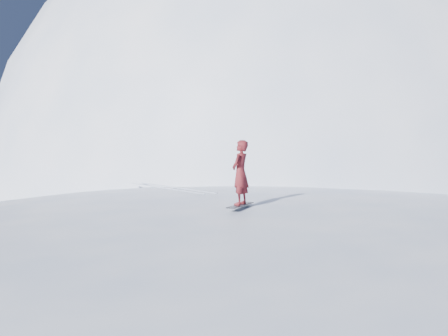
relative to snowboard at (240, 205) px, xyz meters
name	(u,v)px	position (x,y,z in m)	size (l,w,h in m)	color
ground	(263,274)	(1.17, 0.45, -2.41)	(400.00, 400.00, 0.00)	white
near_ridge	(240,251)	(2.17, 3.45, -2.41)	(36.00, 28.00, 4.80)	white
summit_peak	(291,184)	(23.17, 26.45, -2.41)	(60.00, 56.00, 56.00)	white
peak_shoulder	(224,196)	(11.17, 20.45, -2.41)	(28.00, 24.00, 18.00)	white
wind_bumps	(217,261)	(0.61, 2.57, -2.41)	(16.00, 14.40, 1.00)	white
snowboard	(240,205)	(0.00, 0.00, 0.00)	(1.47, 0.27, 0.02)	black
snowboarder	(240,173)	(0.00, 0.00, 0.99)	(0.72, 0.47, 1.97)	maroon
board_tracks	(169,187)	(0.28, 6.23, 0.01)	(1.48, 5.94, 0.04)	silver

